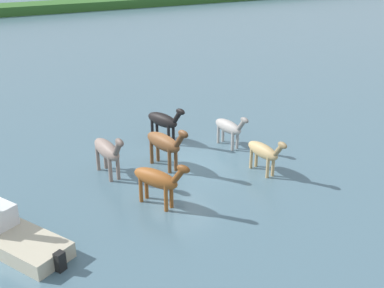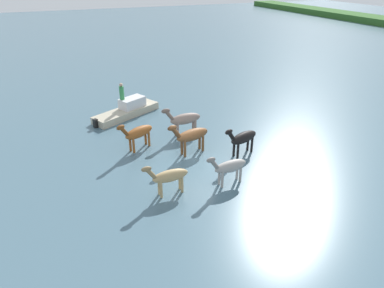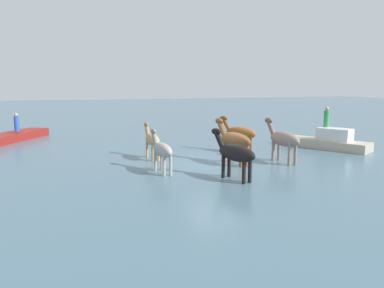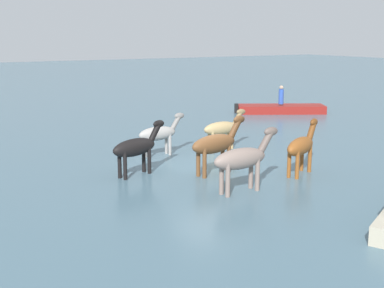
% 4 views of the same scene
% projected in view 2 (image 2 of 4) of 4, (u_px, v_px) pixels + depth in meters
% --- Properties ---
extents(ground_plane, '(165.87, 165.87, 0.00)m').
position_uv_depth(ground_plane, '(194.00, 160.00, 18.85)').
color(ground_plane, '#476675').
extents(horse_dun_straggler, '(0.67, 2.26, 1.75)m').
position_uv_depth(horse_dun_straggler, '(229.00, 167.00, 16.34)').
color(horse_dun_straggler, '#9E9993').
rests_on(horse_dun_straggler, ground_plane).
extents(horse_mid_herd, '(0.58, 2.24, 1.74)m').
position_uv_depth(horse_mid_herd, '(169.00, 176.00, 15.59)').
color(horse_mid_herd, tan).
rests_on(horse_mid_herd, ground_plane).
extents(horse_dark_mare, '(0.98, 2.65, 2.05)m').
position_uv_depth(horse_dark_mare, '(191.00, 135.00, 19.03)').
color(horse_dark_mare, brown).
rests_on(horse_dark_mare, ground_plane).
extents(horse_lead, '(1.08, 2.45, 1.90)m').
position_uv_depth(horse_lead, '(243.00, 138.00, 18.91)').
color(horse_lead, black).
rests_on(horse_lead, ground_plane).
extents(horse_pinto_flank, '(1.39, 2.39, 1.92)m').
position_uv_depth(horse_pinto_flank, '(138.00, 133.00, 19.50)').
color(horse_pinto_flank, brown).
rests_on(horse_pinto_flank, ground_plane).
extents(horse_gray_outer, '(0.72, 2.62, 2.04)m').
position_uv_depth(horse_gray_outer, '(184.00, 119.00, 21.09)').
color(horse_gray_outer, gray).
rests_on(horse_gray_outer, ground_plane).
extents(boat_tender_starboard, '(3.56, 5.17, 1.35)m').
position_uv_depth(boat_tender_starboard, '(128.00, 111.00, 24.38)').
color(boat_tender_starboard, '#B7AD93').
rests_on(boat_tender_starboard, ground_plane).
extents(person_spotter_bow, '(0.32, 0.32, 1.19)m').
position_uv_depth(person_spotter_bow, '(122.00, 92.00, 23.79)').
color(person_spotter_bow, '#338C4C').
rests_on(person_spotter_bow, boat_tender_starboard).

